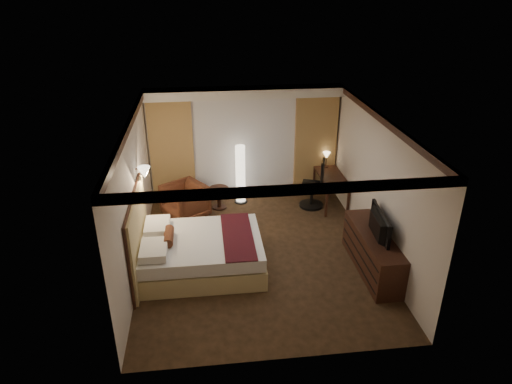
{
  "coord_description": "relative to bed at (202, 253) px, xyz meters",
  "views": [
    {
      "loc": [
        -0.96,
        -7.52,
        4.94
      ],
      "look_at": [
        0.0,
        0.4,
        1.15
      ],
      "focal_mm": 32.0,
      "sensor_mm": 36.0,
      "label": 1
    }
  ],
  "objects": [
    {
      "name": "curtain_left_drape",
      "position": [
        -0.61,
        2.96,
        0.93
      ],
      "size": [
        1.0,
        0.14,
        2.45
      ],
      "primitive_type": "cube",
      "color": "#A58B4B",
      "rests_on": "back_wall"
    },
    {
      "name": "back_wall",
      "position": [
        1.09,
        3.1,
        1.03
      ],
      "size": [
        4.5,
        0.02,
        2.7
      ],
      "primitive_type": "cube",
      "color": "beige",
      "rests_on": "floor"
    },
    {
      "name": "right_wall",
      "position": [
        3.34,
        0.35,
        1.03
      ],
      "size": [
        0.02,
        5.5,
        2.7
      ],
      "primitive_type": "cube",
      "color": "beige",
      "rests_on": "floor"
    },
    {
      "name": "wall_sconce",
      "position": [
        -1.0,
        0.86,
        1.3
      ],
      "size": [
        0.24,
        0.24,
        0.24
      ],
      "primitive_type": null,
      "color": "white",
      "rests_on": "left_wall"
    },
    {
      "name": "ceiling",
      "position": [
        1.09,
        0.35,
        2.38
      ],
      "size": [
        4.5,
        5.5,
        0.01
      ],
      "primitive_type": "cube",
      "color": "white",
      "rests_on": "back_wall"
    },
    {
      "name": "floor_lamp",
      "position": [
        0.95,
        2.64,
        0.4
      ],
      "size": [
        0.3,
        0.3,
        1.44
      ],
      "primitive_type": null,
      "color": "white",
      "rests_on": "floor"
    },
    {
      "name": "desk_lamp",
      "position": [
        3.04,
        2.79,
        0.6
      ],
      "size": [
        0.18,
        0.18,
        0.34
      ],
      "primitive_type": null,
      "color": "#FFD899",
      "rests_on": "desk"
    },
    {
      "name": "crown_molding",
      "position": [
        1.09,
        0.35,
        2.32
      ],
      "size": [
        4.5,
        5.5,
        0.12
      ],
      "primitive_type": null,
      "color": "black",
      "rests_on": "ceiling"
    },
    {
      "name": "armchair",
      "position": [
        -0.35,
        2.05,
        0.11
      ],
      "size": [
        1.12,
        1.13,
        0.86
      ],
      "primitive_type": "imported",
      "rotation": [
        0.0,
        0.0,
        -0.97
      ],
      "color": "#542219",
      "rests_on": "floor"
    },
    {
      "name": "bed",
      "position": [
        0.0,
        0.0,
        0.0
      ],
      "size": [
        2.2,
        1.72,
        0.64
      ],
      "primitive_type": null,
      "color": "white",
      "rests_on": "floor"
    },
    {
      "name": "floor",
      "position": [
        1.09,
        0.35,
        -0.32
      ],
      "size": [
        4.5,
        5.5,
        0.01
      ],
      "primitive_type": "cube",
      "color": "black",
      "rests_on": "ground"
    },
    {
      "name": "office_chair",
      "position": [
        2.58,
        2.23,
        0.26
      ],
      "size": [
        0.72,
        0.72,
        1.17
      ],
      "primitive_type": null,
      "rotation": [
        0.0,
        0.0,
        -0.34
      ],
      "color": "black",
      "rests_on": "floor"
    },
    {
      "name": "curtain_sheer",
      "position": [
        1.09,
        3.02,
        0.93
      ],
      "size": [
        2.48,
        0.04,
        2.45
      ],
      "primitive_type": "cube",
      "color": "silver",
      "rests_on": "back_wall"
    },
    {
      "name": "headboard",
      "position": [
        -1.11,
        0.0,
        0.43
      ],
      "size": [
        0.12,
        2.02,
        1.5
      ],
      "primitive_type": null,
      "color": "tan",
      "rests_on": "floor"
    },
    {
      "name": "soffit",
      "position": [
        1.09,
        2.85,
        2.28
      ],
      "size": [
        4.5,
        0.5,
        0.2
      ],
      "primitive_type": "cube",
      "color": "white",
      "rests_on": "ceiling"
    },
    {
      "name": "desk",
      "position": [
        3.04,
        2.28,
        0.05
      ],
      "size": [
        0.55,
        1.32,
        0.75
      ],
      "primitive_type": null,
      "color": "black",
      "rests_on": "floor"
    },
    {
      "name": "curtain_right_drape",
      "position": [
        2.79,
        2.96,
        0.93
      ],
      "size": [
        1.0,
        0.14,
        2.45
      ],
      "primitive_type": "cube",
      "color": "#A58B4B",
      "rests_on": "back_wall"
    },
    {
      "name": "left_wall",
      "position": [
        -1.16,
        0.35,
        1.03
      ],
      "size": [
        0.02,
        5.5,
        2.7
      ],
      "primitive_type": "cube",
      "color": "beige",
      "rests_on": "floor"
    },
    {
      "name": "television",
      "position": [
        3.06,
        -0.44,
        0.73
      ],
      "size": [
        0.68,
        1.1,
        0.14
      ],
      "primitive_type": "imported",
      "rotation": [
        0.0,
        0.0,
        1.5
      ],
      "color": "black",
      "rests_on": "dresser"
    },
    {
      "name": "dresser",
      "position": [
        3.09,
        -0.44,
        0.05
      ],
      "size": [
        0.5,
        1.94,
        0.75
      ],
      "primitive_type": null,
      "color": "black",
      "rests_on": "floor"
    },
    {
      "name": "side_table",
      "position": [
        0.42,
        2.4,
        -0.07
      ],
      "size": [
        0.46,
        0.46,
        0.51
      ],
      "primitive_type": null,
      "color": "black",
      "rests_on": "floor"
    }
  ]
}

